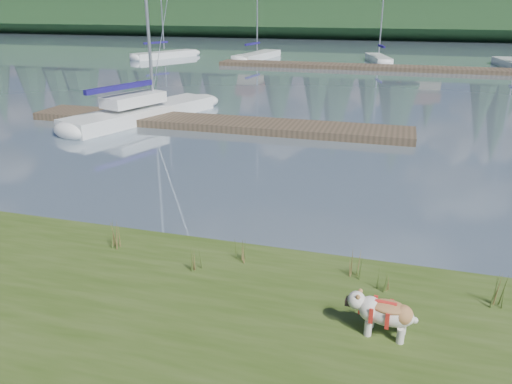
% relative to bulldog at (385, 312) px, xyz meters
% --- Properties ---
extents(ground, '(200.00, 200.00, 0.00)m').
position_rel_bulldog_xyz_m(ground, '(-3.36, 33.70, -0.72)').
color(ground, slate).
rests_on(ground, ground).
extents(ridge, '(200.00, 20.00, 5.00)m').
position_rel_bulldog_xyz_m(ridge, '(-3.36, 76.70, 1.78)').
color(ridge, '#1A351A').
rests_on(ridge, ground).
extents(bulldog, '(1.00, 0.48, 0.59)m').
position_rel_bulldog_xyz_m(bulldog, '(0.00, 0.00, 0.00)').
color(bulldog, silver).
rests_on(bulldog, bank).
extents(sailboat_main, '(4.42, 8.53, 12.21)m').
position_rel_bulldog_xyz_m(sailboat_main, '(-10.56, 13.62, -0.30)').
color(sailboat_main, white).
rests_on(sailboat_main, ground).
extents(dock_near, '(16.00, 2.00, 0.30)m').
position_rel_bulldog_xyz_m(dock_near, '(-7.36, 12.70, -0.57)').
color(dock_near, '#4C3D2C').
rests_on(dock_near, ground).
extents(dock_far, '(26.00, 2.20, 0.30)m').
position_rel_bulldog_xyz_m(dock_far, '(-1.36, 33.70, -0.57)').
color(dock_far, '#4C3D2C').
rests_on(dock_far, ground).
extents(sailboat_bg_0, '(4.61, 7.25, 10.78)m').
position_rel_bulldog_xyz_m(sailboat_bg_0, '(-20.93, 37.46, -0.40)').
color(sailboat_bg_0, white).
rests_on(sailboat_bg_0, ground).
extents(sailboat_bg_1, '(2.83, 8.21, 12.02)m').
position_rel_bulldog_xyz_m(sailboat_bg_1, '(-12.65, 38.96, -0.39)').
color(sailboat_bg_1, white).
rests_on(sailboat_bg_1, ground).
extents(sailboat_bg_2, '(2.80, 6.39, 9.63)m').
position_rel_bulldog_xyz_m(sailboat_bg_2, '(-2.26, 38.97, -0.39)').
color(sailboat_bg_2, white).
rests_on(sailboat_bg_2, ground).
extents(weed_0, '(0.17, 0.14, 0.59)m').
position_rel_bulldog_xyz_m(weed_0, '(-3.27, 0.98, -0.12)').
color(weed_0, '#475B23').
rests_on(weed_0, bank).
extents(weed_1, '(0.17, 0.14, 0.45)m').
position_rel_bulldog_xyz_m(weed_1, '(-2.64, 1.52, -0.18)').
color(weed_1, '#475B23').
rests_on(weed_1, bank).
extents(weed_2, '(0.17, 0.14, 0.57)m').
position_rel_bulldog_xyz_m(weed_2, '(-0.54, 1.50, -0.13)').
color(weed_2, '#475B23').
rests_on(weed_2, bank).
extents(weed_3, '(0.17, 0.14, 0.57)m').
position_rel_bulldog_xyz_m(weed_3, '(-5.09, 1.35, -0.13)').
color(weed_3, '#475B23').
rests_on(weed_3, bank).
extents(weed_4, '(0.17, 0.14, 0.42)m').
position_rel_bulldog_xyz_m(weed_4, '(-0.04, 1.15, -0.19)').
color(weed_4, '#475B23').
rests_on(weed_4, bank).
extents(weed_5, '(0.17, 0.14, 0.66)m').
position_rel_bulldog_xyz_m(weed_5, '(1.70, 1.17, -0.09)').
color(weed_5, '#475B23').
rests_on(weed_5, bank).
extents(mud_lip, '(60.00, 0.50, 0.14)m').
position_rel_bulldog_xyz_m(mud_lip, '(-3.36, 2.10, -0.65)').
color(mud_lip, '#33281C').
rests_on(mud_lip, ground).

